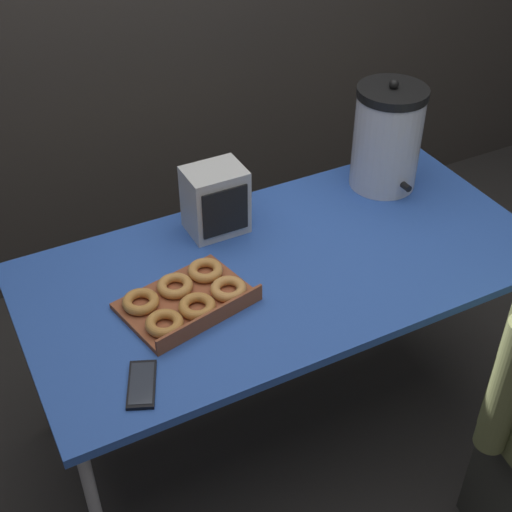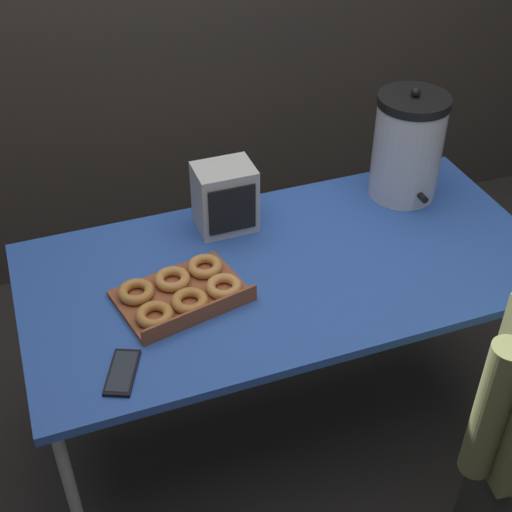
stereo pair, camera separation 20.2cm
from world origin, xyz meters
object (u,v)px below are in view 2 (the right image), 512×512
object	(u,v)px
cell_phone	(122,372)
donut_box	(182,293)
space_heater	(225,198)
coffee_urn	(408,147)

from	to	relation	value
cell_phone	donut_box	bearing A→B (deg)	69.40
space_heater	coffee_urn	bearing A→B (deg)	-1.84
donut_box	space_heater	size ratio (longest dim) A/B	1.82
space_heater	donut_box	bearing A→B (deg)	-127.78
coffee_urn	cell_phone	bearing A→B (deg)	-155.06
cell_phone	space_heater	bearing A→B (deg)	72.71
coffee_urn	cell_phone	size ratio (longest dim) A/B	2.30
donut_box	coffee_urn	world-z (taller)	coffee_urn
donut_box	space_heater	distance (m)	0.37
coffee_urn	space_heater	size ratio (longest dim) A/B	1.79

